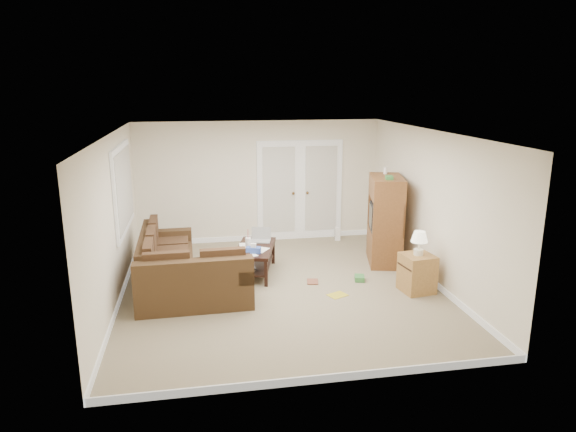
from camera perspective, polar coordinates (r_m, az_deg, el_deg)
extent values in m
plane|color=gray|center=(8.37, -0.76, -8.09)|extent=(5.50, 5.50, 0.00)
cube|color=white|center=(7.76, -0.82, 9.22)|extent=(5.00, 5.50, 0.02)
cube|color=white|center=(7.97, -18.81, -0.55)|extent=(0.02, 5.50, 2.50)
cube|color=white|center=(8.72, 15.64, 0.93)|extent=(0.02, 5.50, 2.50)
cube|color=white|center=(10.64, -3.20, 3.81)|extent=(5.00, 0.02, 2.50)
cube|color=white|center=(5.40, 4.00, -6.81)|extent=(5.00, 0.02, 2.50)
cube|color=silver|center=(10.70, -1.04, 2.67)|extent=(0.90, 0.04, 2.13)
cube|color=silver|center=(10.88, 3.65, 2.83)|extent=(0.90, 0.04, 2.13)
cube|color=silver|center=(10.67, -1.02, 2.91)|extent=(0.68, 0.02, 1.80)
cube|color=silver|center=(10.85, 3.69, 3.07)|extent=(0.68, 0.02, 1.80)
cube|color=silver|center=(8.87, -17.86, 2.98)|extent=(0.04, 1.92, 1.42)
cube|color=silver|center=(8.87, -17.70, 2.98)|extent=(0.02, 1.74, 1.24)
cube|color=#46301B|center=(8.90, -13.21, -5.71)|extent=(0.89, 2.18, 0.40)
cube|color=#46301B|center=(8.80, -15.39, -3.35)|extent=(0.27, 2.17, 0.41)
cube|color=#46301B|center=(9.73, -13.16, -2.11)|extent=(0.85, 0.24, 0.21)
cube|color=#482F1D|center=(8.82, -12.82, -4.14)|extent=(0.61, 2.08, 0.11)
cube|color=#46301B|center=(7.88, -10.31, -8.24)|extent=(1.71, 0.88, 0.40)
cube|color=#46301B|center=(7.45, -10.40, -6.30)|extent=(1.70, 0.26, 0.41)
cube|color=#46301B|center=(7.81, -4.99, -5.89)|extent=(0.24, 0.85, 0.21)
cube|color=#482F1D|center=(7.86, -10.41, -6.32)|extent=(1.61, 0.60, 0.11)
cube|color=black|center=(7.77, -5.01, -5.08)|extent=(0.32, 0.76, 0.03)
cube|color=#B11225|center=(7.96, -5.18, -4.46)|extent=(0.30, 0.12, 0.02)
cube|color=black|center=(8.87, -3.68, -3.60)|extent=(0.88, 1.31, 0.05)
cube|color=black|center=(8.97, -3.65, -5.43)|extent=(0.78, 1.21, 0.03)
cylinder|color=white|center=(8.80, -4.45, -2.98)|extent=(0.10, 0.10, 0.17)
cylinder|color=#B11225|center=(8.75, -4.47, -1.96)|extent=(0.01, 0.01, 0.15)
cube|color=#334EA6|center=(8.53, -3.85, -3.80)|extent=(0.27, 0.19, 0.10)
cube|color=white|center=(8.76, -3.79, -3.64)|extent=(0.55, 0.73, 0.00)
cube|color=brown|center=(9.66, 10.61, -3.32)|extent=(0.77, 1.10, 0.60)
cube|color=brown|center=(9.39, 10.92, 3.10)|extent=(0.77, 1.10, 0.40)
cube|color=black|center=(9.51, 10.65, -0.15)|extent=(0.61, 0.70, 0.50)
cube|color=black|center=(9.48, 9.18, -0.01)|extent=(0.13, 0.51, 0.40)
cube|color=#3A7F3B|center=(9.10, 11.19, 4.22)|extent=(0.16, 0.20, 0.06)
cylinder|color=white|center=(9.64, 10.78, 4.97)|extent=(0.07, 0.07, 0.12)
cube|color=#AA793E|center=(8.42, 14.15, -6.18)|extent=(0.53, 0.53, 0.61)
cylinder|color=white|center=(8.31, 14.30, -3.90)|extent=(0.15, 0.15, 0.09)
cylinder|color=white|center=(8.27, 14.34, -3.16)|extent=(0.03, 0.03, 0.13)
cone|color=white|center=(8.23, 14.40, -2.23)|extent=(0.26, 0.26, 0.17)
cube|color=white|center=(10.90, 5.54, -1.97)|extent=(0.13, 0.12, 0.29)
cube|color=gold|center=(8.16, 5.52, -8.73)|extent=(0.35, 0.32, 0.01)
cube|color=#3A7F3B|center=(8.77, 7.95, -6.85)|extent=(0.21, 0.24, 0.08)
imported|color=brown|center=(8.63, 2.14, -7.30)|extent=(0.23, 0.28, 0.02)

